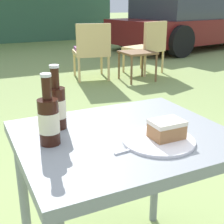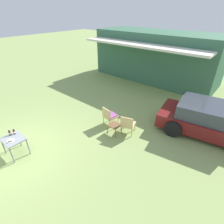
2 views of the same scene
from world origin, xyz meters
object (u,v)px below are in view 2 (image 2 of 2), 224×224
(wicker_chair_cushioned, at_px, (110,115))
(patio_table, at_px, (14,140))
(wicker_chair_plain, at_px, (128,124))
(cola_bottle_far, at_px, (10,133))
(cola_bottle_near, at_px, (14,132))
(cake_on_plate, at_px, (10,141))
(garden_side_table, at_px, (115,126))
(parked_car, at_px, (209,120))

(wicker_chair_cushioned, relative_size, patio_table, 1.12)
(wicker_chair_plain, height_order, cola_bottle_far, cola_bottle_far)
(cola_bottle_near, xyz_separation_m, cola_bottle_far, (-0.06, -0.12, 0.00))
(wicker_chair_plain, relative_size, cake_on_plate, 3.43)
(garden_side_table, xyz_separation_m, cake_on_plate, (-1.78, -3.21, 0.33))
(patio_table, bearing_deg, parked_car, 49.84)
(wicker_chair_plain, bearing_deg, cake_on_plate, 41.25)
(wicker_chair_plain, distance_m, cola_bottle_near, 4.11)
(garden_side_table, relative_size, cola_bottle_near, 1.96)
(wicker_chair_plain, distance_m, cola_bottle_far, 4.25)
(wicker_chair_cushioned, height_order, cake_on_plate, wicker_chair_cushioned)
(cola_bottle_far, bearing_deg, cake_on_plate, -22.89)
(cake_on_plate, bearing_deg, parked_car, 50.92)
(garden_side_table, bearing_deg, patio_table, -121.08)
(wicker_chair_cushioned, height_order, garden_side_table, wicker_chair_cushioned)
(cake_on_plate, distance_m, cola_bottle_far, 0.38)
(garden_side_table, bearing_deg, wicker_chair_plain, 41.95)
(cake_on_plate, relative_size, cola_bottle_far, 1.03)
(patio_table, height_order, cola_bottle_far, cola_bottle_far)
(wicker_chair_plain, xyz_separation_m, cola_bottle_far, (-2.51, -3.41, 0.30))
(cola_bottle_far, bearing_deg, cola_bottle_near, 63.36)
(cake_on_plate, bearing_deg, garden_side_table, 60.98)
(parked_car, distance_m, cola_bottle_near, 7.29)
(patio_table, relative_size, cola_bottle_far, 3.15)
(wicker_chair_cushioned, relative_size, cake_on_plate, 3.43)
(wicker_chair_cushioned, xyz_separation_m, patio_table, (-1.28, -3.47, 0.14))
(parked_car, relative_size, cola_bottle_near, 17.48)
(parked_car, height_order, wicker_chair_cushioned, parked_car)
(wicker_chair_cushioned, distance_m, wicker_chair_plain, 0.97)
(wicker_chair_plain, relative_size, garden_side_table, 1.80)
(wicker_chair_plain, xyz_separation_m, cola_bottle_near, (-2.45, -3.29, 0.30))
(wicker_chair_cushioned, relative_size, cola_bottle_far, 3.53)
(wicker_chair_cushioned, height_order, cola_bottle_far, cola_bottle_far)
(garden_side_table, bearing_deg, cola_bottle_far, -124.77)
(parked_car, xyz_separation_m, wicker_chair_cushioned, (-3.41, -2.10, -0.16))
(parked_car, xyz_separation_m, cake_on_plate, (-4.61, -5.67, 0.08))
(wicker_chair_cushioned, xyz_separation_m, wicker_chair_plain, (0.97, -0.02, 0.00))
(wicker_chair_plain, height_order, cake_on_plate, wicker_chair_plain)
(cake_on_plate, relative_size, cola_bottle_near, 1.03)
(wicker_chair_cushioned, bearing_deg, cola_bottle_far, 76.67)
(cake_on_plate, xyz_separation_m, cola_bottle_far, (-0.35, 0.15, 0.06))
(cola_bottle_far, bearing_deg, patio_table, -7.42)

